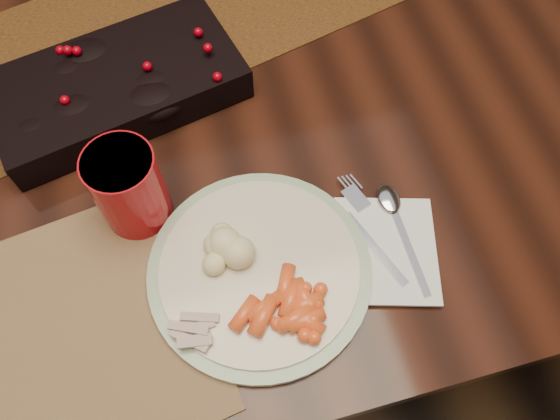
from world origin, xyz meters
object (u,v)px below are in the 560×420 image
object	(u,v)px
red_cup	(129,188)
napkin	(386,250)
centerpiece	(115,82)
baby_carrots	(275,304)
dinner_plate	(260,270)
mashed_potatoes	(220,245)
turkey_shreds	(194,328)
placemat_main	(21,357)
dining_table	(235,208)

from	to	relation	value
red_cup	napkin	bearing A→B (deg)	-25.37
centerpiece	baby_carrots	xyz separation A→B (m)	(0.14, -0.39, -0.01)
centerpiece	red_cup	xyz separation A→B (m)	(-0.00, -0.20, 0.03)
dinner_plate	baby_carrots	bearing A→B (deg)	-83.60
mashed_potatoes	baby_carrots	bearing A→B (deg)	-61.84
dinner_plate	turkey_shreds	world-z (taller)	turkey_shreds
centerpiece	placemat_main	world-z (taller)	centerpiece
placemat_main	turkey_shreds	size ratio (longest dim) A/B	5.81
centerpiece	turkey_shreds	xyz separation A→B (m)	(0.04, -0.39, -0.01)
placemat_main	napkin	size ratio (longest dim) A/B	2.94
centerpiece	turkey_shreds	distance (m)	0.39
placemat_main	mashed_potatoes	bearing A→B (deg)	4.99
baby_carrots	mashed_potatoes	size ratio (longest dim) A/B	1.25
baby_carrots	mashed_potatoes	world-z (taller)	mashed_potatoes
dining_table	baby_carrots	distance (m)	0.54
placemat_main	red_cup	xyz separation A→B (m)	(0.17, 0.16, 0.06)
baby_carrots	mashed_potatoes	distance (m)	0.10
dinner_plate	placemat_main	bearing A→B (deg)	-174.27
mashed_potatoes	red_cup	size ratio (longest dim) A/B	0.66
dining_table	placemat_main	bearing A→B (deg)	-132.88
dining_table	red_cup	size ratio (longest dim) A/B	14.61
dinner_plate	red_cup	xyz separation A→B (m)	(-0.14, 0.13, 0.05)
turkey_shreds	napkin	distance (m)	0.27
dining_table	centerpiece	world-z (taller)	centerpiece
placemat_main	mashed_potatoes	distance (m)	0.27
baby_carrots	dinner_plate	bearing A→B (deg)	96.40
centerpiece	dinner_plate	xyz separation A→B (m)	(0.13, -0.33, -0.03)
mashed_potatoes	dinner_plate	bearing A→B (deg)	-39.38
placemat_main	mashed_potatoes	size ratio (longest dim) A/B	5.53
placemat_main	turkey_shreds	bearing A→B (deg)	-16.19
dining_table	placemat_main	size ratio (longest dim) A/B	4.03
turkey_shreds	placemat_main	bearing A→B (deg)	172.63
dining_table	centerpiece	xyz separation A→B (m)	(-0.14, 0.03, 0.41)
dinner_plate	baby_carrots	world-z (taller)	baby_carrots
placemat_main	baby_carrots	world-z (taller)	baby_carrots
dinner_plate	mashed_potatoes	distance (m)	0.06
baby_carrots	centerpiece	bearing A→B (deg)	109.95
red_cup	baby_carrots	bearing A→B (deg)	-52.36
placemat_main	napkin	world-z (taller)	napkin
mashed_potatoes	napkin	world-z (taller)	mashed_potatoes
dinner_plate	mashed_potatoes	bearing A→B (deg)	140.62
mashed_potatoes	napkin	distance (m)	0.22
turkey_shreds	red_cup	size ratio (longest dim) A/B	0.62
dinner_plate	turkey_shreds	distance (m)	0.11
turkey_shreds	red_cup	xyz separation A→B (m)	(-0.04, 0.19, 0.04)
mashed_potatoes	napkin	size ratio (longest dim) A/B	0.53
mashed_potatoes	dining_table	bearing A→B (deg)	79.59
turkey_shreds	dinner_plate	bearing A→B (deg)	31.36
mashed_potatoes	centerpiece	bearing A→B (deg)	107.33
dining_table	placemat_main	world-z (taller)	placemat_main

